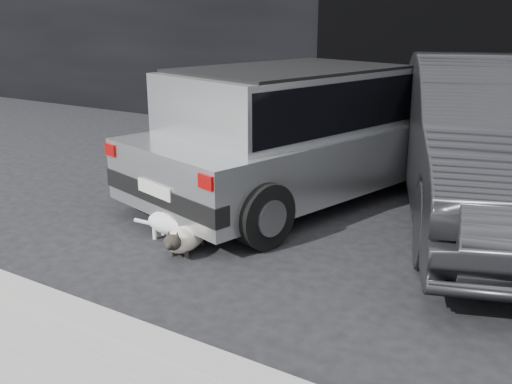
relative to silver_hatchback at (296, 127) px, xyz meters
The scene contains 7 objects.
ground 1.13m from the silver_hatchback, 114.22° to the right, with size 80.00×80.00×0.00m, color black.
garage_opening 3.37m from the silver_hatchback, 78.35° to the left, with size 4.00×0.10×2.60m, color black.
curb 3.48m from the silver_hatchback, 78.57° to the right, with size 18.00×0.25×0.12m, color gray.
silver_hatchback is the anchor object (origin of this frame).
second_car 2.12m from the silver_hatchback, 11.81° to the left, with size 1.71×4.91×1.62m, color black.
cat_siamese 2.08m from the silver_hatchback, 91.44° to the right, with size 0.39×0.79×0.28m.
cat_white 1.93m from the silver_hatchback, 99.34° to the right, with size 0.76×0.27×0.36m.
Camera 1 is at (3.28, -4.86, 2.03)m, focal length 40.00 mm.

